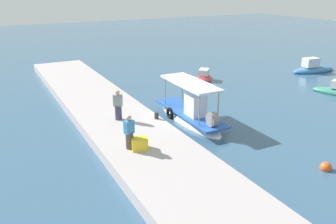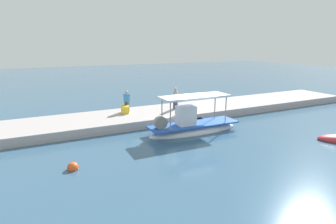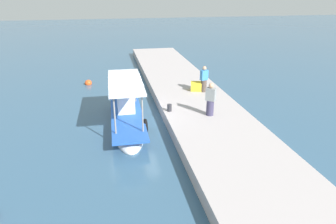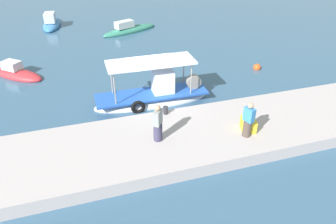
{
  "view_description": "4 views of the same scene",
  "coord_description": "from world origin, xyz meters",
  "px_view_note": "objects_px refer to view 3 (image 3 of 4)",
  "views": [
    {
      "loc": [
        16.6,
        -9.96,
        7.73
      ],
      "look_at": [
        0.41,
        -1.39,
        1.0
      ],
      "focal_mm": 37.49,
      "sensor_mm": 36.0,
      "label": 1
    },
    {
      "loc": [
        8.91,
        14.76,
        5.55
      ],
      "look_at": [
        0.63,
        -2.15,
        0.87
      ],
      "focal_mm": 29.13,
      "sensor_mm": 36.0,
      "label": 2
    },
    {
      "loc": [
        -14.53,
        1.04,
        6.6
      ],
      "look_at": [
        -0.67,
        -1.72,
        0.84
      ],
      "focal_mm": 32.58,
      "sensor_mm": 36.0,
      "label": 3
    },
    {
      "loc": [
        -3.64,
        -14.29,
        8.58
      ],
      "look_at": [
        -0.01,
        -2.53,
        1.03
      ],
      "focal_mm": 33.8,
      "sensor_mm": 36.0,
      "label": 4
    }
  ],
  "objects_px": {
    "fisherman_near_bollard": "(210,101)",
    "marker_buoy": "(88,83)",
    "mooring_bollard": "(169,108)",
    "cargo_crate": "(197,86)",
    "main_fishing_boat": "(127,117)",
    "fisherman_by_crate": "(204,80)"
  },
  "relations": [
    {
      "from": "main_fishing_boat",
      "to": "cargo_crate",
      "type": "distance_m",
      "value": 5.56
    },
    {
      "from": "fisherman_near_bollard",
      "to": "mooring_bollard",
      "type": "xyz_separation_m",
      "value": [
        0.91,
        1.91,
        -0.58
      ]
    },
    {
      "from": "main_fishing_boat",
      "to": "fisherman_near_bollard",
      "type": "bearing_deg",
      "value": -102.37
    },
    {
      "from": "cargo_crate",
      "to": "fisherman_near_bollard",
      "type": "bearing_deg",
      "value": 173.37
    },
    {
      "from": "mooring_bollard",
      "to": "marker_buoy",
      "type": "relative_size",
      "value": 0.75
    },
    {
      "from": "main_fishing_boat",
      "to": "fisherman_near_bollard",
      "type": "distance_m",
      "value": 4.35
    },
    {
      "from": "fisherman_by_crate",
      "to": "mooring_bollard",
      "type": "height_order",
      "value": "fisherman_by_crate"
    },
    {
      "from": "fisherman_by_crate",
      "to": "cargo_crate",
      "type": "height_order",
      "value": "fisherman_by_crate"
    },
    {
      "from": "main_fishing_boat",
      "to": "cargo_crate",
      "type": "height_order",
      "value": "main_fishing_boat"
    },
    {
      "from": "fisherman_near_bollard",
      "to": "cargo_crate",
      "type": "xyz_separation_m",
      "value": [
        3.99,
        -0.46,
        -0.5
      ]
    },
    {
      "from": "main_fishing_boat",
      "to": "cargo_crate",
      "type": "relative_size",
      "value": 8.65
    },
    {
      "from": "cargo_crate",
      "to": "marker_buoy",
      "type": "height_order",
      "value": "cargo_crate"
    },
    {
      "from": "main_fishing_boat",
      "to": "mooring_bollard",
      "type": "distance_m",
      "value": 2.26
    },
    {
      "from": "marker_buoy",
      "to": "cargo_crate",
      "type": "bearing_deg",
      "value": -123.93
    },
    {
      "from": "main_fishing_boat",
      "to": "fisherman_by_crate",
      "type": "distance_m",
      "value": 5.78
    },
    {
      "from": "fisherman_near_bollard",
      "to": "marker_buoy",
      "type": "bearing_deg",
      "value": 36.73
    },
    {
      "from": "cargo_crate",
      "to": "mooring_bollard",
      "type": "bearing_deg",
      "value": 142.35
    },
    {
      "from": "main_fishing_boat",
      "to": "mooring_bollard",
      "type": "height_order",
      "value": "main_fishing_boat"
    },
    {
      "from": "main_fishing_boat",
      "to": "fisherman_by_crate",
      "type": "height_order",
      "value": "main_fishing_boat"
    },
    {
      "from": "fisherman_near_bollard",
      "to": "marker_buoy",
      "type": "xyz_separation_m",
      "value": [
        8.64,
        6.45,
        -1.25
      ]
    },
    {
      "from": "fisherman_near_bollard",
      "to": "mooring_bollard",
      "type": "height_order",
      "value": "fisherman_near_bollard"
    },
    {
      "from": "fisherman_by_crate",
      "to": "marker_buoy",
      "type": "bearing_deg",
      "value": 55.89
    }
  ]
}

